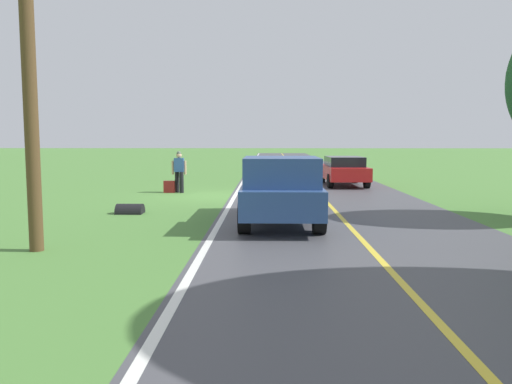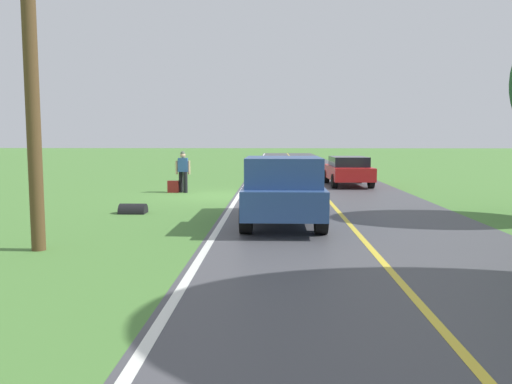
{
  "view_description": "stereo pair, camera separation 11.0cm",
  "coord_description": "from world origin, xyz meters",
  "px_view_note": "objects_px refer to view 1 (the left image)",
  "views": [
    {
      "loc": [
        -2.15,
        20.58,
        2.29
      ],
      "look_at": [
        -1.95,
        11.63,
        1.36
      ],
      "focal_mm": 36.45,
      "sensor_mm": 36.0,
      "label": 1
    },
    {
      "loc": [
        -2.26,
        20.58,
        2.29
      ],
      "look_at": [
        -1.95,
        11.63,
        1.36
      ],
      "focal_mm": 36.45,
      "sensor_mm": 36.0,
      "label": 2
    }
  ],
  "objects_px": {
    "hitchhiker_walking": "(179,169)",
    "pickup_truck_passing": "(280,188)",
    "sedan_near_oncoming": "(344,170)",
    "utility_pole_roadside": "(28,51)",
    "suitcase_carried": "(169,187)"
  },
  "relations": [
    {
      "from": "hitchhiker_walking",
      "to": "pickup_truck_passing",
      "type": "height_order",
      "value": "pickup_truck_passing"
    },
    {
      "from": "sedan_near_oncoming",
      "to": "utility_pole_roadside",
      "type": "bearing_deg",
      "value": 60.58
    },
    {
      "from": "utility_pole_roadside",
      "to": "suitcase_carried",
      "type": "bearing_deg",
      "value": -92.86
    },
    {
      "from": "hitchhiker_walking",
      "to": "utility_pole_roadside",
      "type": "distance_m",
      "value": 11.9
    },
    {
      "from": "sedan_near_oncoming",
      "to": "utility_pole_roadside",
      "type": "relative_size",
      "value": 0.56
    },
    {
      "from": "suitcase_carried",
      "to": "sedan_near_oncoming",
      "type": "xyz_separation_m",
      "value": [
        -7.84,
        -3.53,
        0.5
      ]
    },
    {
      "from": "suitcase_carried",
      "to": "utility_pole_roadside",
      "type": "distance_m",
      "value": 11.99
    },
    {
      "from": "sedan_near_oncoming",
      "to": "hitchhiker_walking",
      "type": "bearing_deg",
      "value": 24.84
    },
    {
      "from": "pickup_truck_passing",
      "to": "utility_pole_roadside",
      "type": "distance_m",
      "value": 6.83
    },
    {
      "from": "pickup_truck_passing",
      "to": "sedan_near_oncoming",
      "type": "bearing_deg",
      "value": -106.3
    },
    {
      "from": "sedan_near_oncoming",
      "to": "utility_pole_roadside",
      "type": "distance_m",
      "value": 17.42
    },
    {
      "from": "suitcase_carried",
      "to": "pickup_truck_passing",
      "type": "height_order",
      "value": "pickup_truck_passing"
    },
    {
      "from": "hitchhiker_walking",
      "to": "pickup_truck_passing",
      "type": "bearing_deg",
      "value": 116.94
    },
    {
      "from": "hitchhiker_walking",
      "to": "sedan_near_oncoming",
      "type": "height_order",
      "value": "hitchhiker_walking"
    },
    {
      "from": "hitchhiker_walking",
      "to": "sedan_near_oncoming",
      "type": "bearing_deg",
      "value": -155.16
    }
  ]
}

